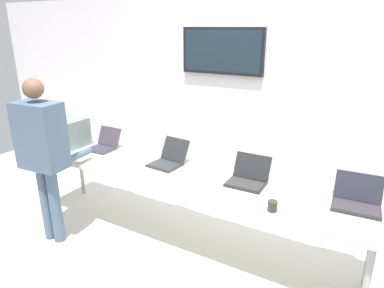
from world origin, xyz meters
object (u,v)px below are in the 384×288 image
workbench (181,178)px  laptop_station_3 (357,200)px  laptop_station_2 (248,177)px  person (43,147)px  coffee_mug (272,206)px  laptop_station_0 (104,144)px  equipment_box (70,132)px  laptop_station_1 (169,159)px

workbench → laptop_station_3: size_ratio=9.46×
laptop_station_2 → person: 1.94m
workbench → coffee_mug: bearing=-14.4°
laptop_station_2 → laptop_station_0: bearing=179.1°
equipment_box → laptop_station_2: size_ratio=1.01×
workbench → coffee_mug: (0.97, -0.25, 0.09)m
laptop_station_1 → laptop_station_3: laptop_station_1 is taller
equipment_box → laptop_station_3: 3.08m
laptop_station_0 → coffee_mug: bearing=-10.7°
equipment_box → laptop_station_1: equipment_box is taller
laptop_station_2 → laptop_station_3: 0.89m
person → coffee_mug: 2.17m
laptop_station_0 → laptop_station_3: size_ratio=0.87×
laptop_station_0 → laptop_station_3: 2.66m
workbench → person: size_ratio=2.15×
equipment_box → person: person is taller
laptop_station_0 → laptop_station_2: laptop_station_2 is taller
laptop_station_0 → laptop_station_1: 0.91m
laptop_station_0 → laptop_station_3: bearing=0.1°
workbench → laptop_station_3: bearing=5.8°
workbench → laptop_station_0: bearing=172.5°
person → coffee_mug: (2.12, 0.37, -0.21)m
equipment_box → person: bearing=-58.8°
equipment_box → laptop_station_0: size_ratio=1.06×
laptop_station_2 → coffee_mug: bearing=-47.3°
laptop_station_1 → laptop_station_3: (1.75, 0.02, -0.00)m
workbench → person: bearing=-151.7°
laptop_station_3 → person: bearing=-163.8°
workbench → laptop_station_0: laptop_station_0 is taller
laptop_station_1 → laptop_station_0: bearing=178.9°
laptop_station_2 → coffee_mug: laptop_station_2 is taller
laptop_station_3 → person: person is taller
laptop_station_0 → laptop_station_2: (1.77, -0.03, 0.00)m
workbench → laptop_station_1: 0.29m
laptop_station_2 → person: person is taller
laptop_station_0 → laptop_station_3: (2.66, 0.00, -0.00)m
laptop_station_1 → laptop_station_2: size_ratio=1.11×
laptop_station_2 → person: size_ratio=0.21×
person → laptop_station_1: bearing=39.4°
laptop_station_2 → laptop_station_1: bearing=179.3°
laptop_station_1 → person: bearing=-140.6°
equipment_box → person: size_ratio=0.21×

